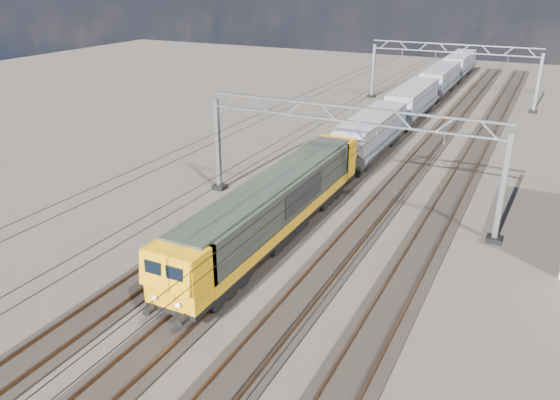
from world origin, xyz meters
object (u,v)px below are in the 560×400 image
at_px(catenary_gantry_mid, 345,156).
at_px(hopper_wagon_third, 440,79).
at_px(locomotive, 276,205).
at_px(catenary_gantry_far, 451,72).
at_px(hopper_wagon_lead, 371,132).
at_px(hopper_wagon_mid, 413,100).
at_px(hopper_wagon_fourth, 460,64).

height_order(catenary_gantry_mid, hopper_wagon_third, catenary_gantry_mid).
bearing_deg(locomotive, catenary_gantry_far, 87.25).
bearing_deg(catenary_gantry_far, hopper_wagon_third, 114.53).
bearing_deg(hopper_wagon_lead, hopper_wagon_mid, 90.00).
bearing_deg(hopper_wagon_third, catenary_gantry_far, -65.47).
height_order(catenary_gantry_mid, hopper_wagon_mid, catenary_gantry_mid).
xyz_separation_m(hopper_wagon_mid, hopper_wagon_third, (0.00, 14.20, 0.00)).
height_order(catenary_gantry_far, hopper_wagon_fourth, catenary_gantry_far).
bearing_deg(hopper_wagon_fourth, hopper_wagon_third, -90.00).
bearing_deg(hopper_wagon_lead, catenary_gantry_mid, -80.52).
xyz_separation_m(hopper_wagon_lead, hopper_wagon_third, (0.00, 28.40, 0.00)).
relative_size(locomotive, hopper_wagon_lead, 1.62).
bearing_deg(hopper_wagon_third, locomotive, -90.00).
xyz_separation_m(locomotive, hopper_wagon_lead, (-0.00, 17.70, -0.09)).
height_order(catenary_gantry_far, hopper_wagon_mid, catenary_gantry_far).
relative_size(catenary_gantry_mid, hopper_wagon_lead, 1.53).
xyz_separation_m(hopper_wagon_lead, hopper_wagon_mid, (0.00, 14.20, 0.00)).
height_order(catenary_gantry_far, locomotive, catenary_gantry_far).
xyz_separation_m(locomotive, hopper_wagon_mid, (-0.00, 31.90, -0.09)).
distance_m(catenary_gantry_mid, hopper_wagon_third, 40.47).
distance_m(hopper_wagon_mid, hopper_wagon_third, 14.20).
height_order(catenary_gantry_far, hopper_wagon_third, catenary_gantry_far).
bearing_deg(hopper_wagon_third, hopper_wagon_fourth, 90.00).
relative_size(locomotive, hopper_wagon_third, 1.62).
relative_size(catenary_gantry_mid, catenary_gantry_far, 1.00).
bearing_deg(hopper_wagon_fourth, hopper_wagon_mid, -90.00).
distance_m(catenary_gantry_mid, catenary_gantry_far, 36.00).
xyz_separation_m(catenary_gantry_mid, hopper_wagon_third, (-2.00, 40.38, -1.67)).
bearing_deg(catenary_gantry_far, locomotive, -92.75).
height_order(locomotive, hopper_wagon_lead, locomotive).
relative_size(catenary_gantry_mid, locomotive, 0.94).
bearing_deg(locomotive, catenary_gantry_mid, 70.70).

